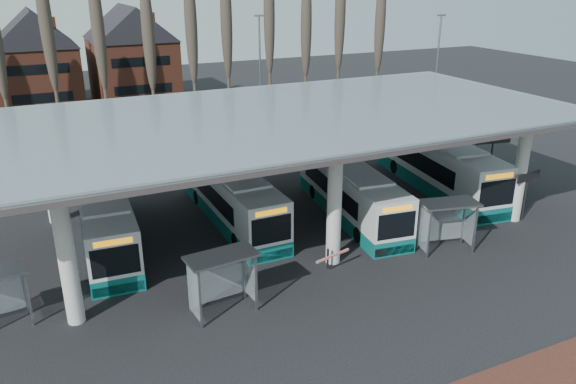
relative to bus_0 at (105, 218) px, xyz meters
name	(u,v)px	position (x,y,z in m)	size (l,w,h in m)	color
ground	(359,285)	(9.74, -9.31, -1.44)	(140.00, 140.00, 0.00)	black
station_canopy	(285,124)	(9.74, -1.31, 4.24)	(32.00, 16.00, 6.34)	silver
poplar_row	(168,28)	(9.74, 23.69, 7.34)	(45.10, 1.10, 14.50)	#473D33
lamp_post_b	(260,74)	(15.74, 16.69, 3.90)	(0.80, 0.16, 10.17)	slate
lamp_post_c	(436,73)	(29.74, 10.69, 3.90)	(0.80, 0.16, 10.17)	slate
bus_0	(105,218)	(0.00, 0.00, 0.00)	(3.02, 11.11, 3.05)	silver
bus_1	(231,196)	(6.99, 0.12, 0.03)	(2.46, 11.20, 3.11)	silver
bus_2	(350,192)	(13.49, -2.15, -0.01)	(3.63, 11.14, 3.04)	silver
bus_3	(437,165)	(21.04, -0.69, 0.15)	(4.20, 12.40, 3.38)	silver
shelter_1	(221,270)	(3.40, -8.63, 0.52)	(3.02, 1.72, 2.69)	gray
shelter_2	(447,215)	(15.54, -8.09, 0.52)	(3.16, 2.07, 2.70)	gray
info_sign_0	(528,180)	(22.13, -7.06, 1.01)	(1.96, 0.41, 2.93)	black
info_sign_1	(493,143)	(24.24, -2.09, 1.61)	(2.42, 0.60, 3.64)	black
barrier	(332,256)	(9.18, -7.66, -0.63)	(2.04, 0.82, 1.04)	black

